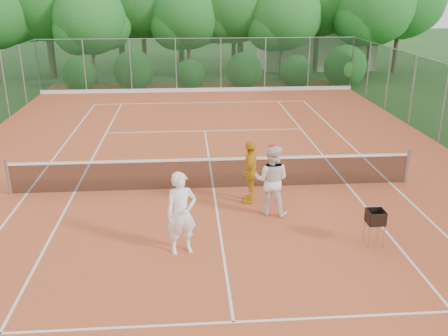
# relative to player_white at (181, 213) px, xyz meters

# --- Properties ---
(ground) EXTENTS (120.00, 120.00, 0.00)m
(ground) POSITION_rel_player_white_xyz_m (0.92, 3.75, -0.98)
(ground) COLOR #1E4318
(ground) RESTS_ON ground
(clay_court) EXTENTS (18.00, 36.00, 0.02)m
(clay_court) POSITION_rel_player_white_xyz_m (0.92, 3.75, -0.97)
(clay_court) COLOR #C0542C
(clay_court) RESTS_ON ground
(club_building) EXTENTS (8.00, 5.00, 3.00)m
(club_building) POSITION_rel_player_white_xyz_m (9.92, 27.75, 0.52)
(club_building) COLOR beige
(club_building) RESTS_ON ground
(tennis_net) EXTENTS (11.97, 0.10, 1.10)m
(tennis_net) POSITION_rel_player_white_xyz_m (0.92, 3.75, -0.45)
(tennis_net) COLOR gray
(tennis_net) RESTS_ON clay_court
(player_white) EXTENTS (0.80, 0.63, 1.92)m
(player_white) POSITION_rel_player_white_xyz_m (0.00, 0.00, 0.00)
(player_white) COLOR white
(player_white) RESTS_ON clay_court
(player_center_grp) EXTENTS (1.11, 0.98, 1.93)m
(player_center_grp) POSITION_rel_player_white_xyz_m (2.35, 1.89, -0.00)
(player_center_grp) COLOR white
(player_center_grp) RESTS_ON clay_court
(player_yellow) EXTENTS (0.66, 1.12, 1.79)m
(player_yellow) POSITION_rel_player_white_xyz_m (1.90, 2.71, -0.06)
(player_yellow) COLOR gold
(player_yellow) RESTS_ON clay_court
(ball_hopper) EXTENTS (0.38, 0.38, 0.88)m
(ball_hopper) POSITION_rel_player_white_xyz_m (4.46, -0.01, -0.26)
(ball_hopper) COLOR gray
(ball_hopper) RESTS_ON clay_court
(stray_ball_a) EXTENTS (0.07, 0.07, 0.07)m
(stray_ball_a) POSITION_rel_player_white_xyz_m (-1.70, 14.99, -0.93)
(stray_ball_a) COLOR yellow
(stray_ball_a) RESTS_ON clay_court
(stray_ball_b) EXTENTS (0.07, 0.07, 0.07)m
(stray_ball_b) POSITION_rel_player_white_xyz_m (-0.80, 15.76, -0.93)
(stray_ball_b) COLOR yellow
(stray_ball_b) RESTS_ON clay_court
(stray_ball_c) EXTENTS (0.07, 0.07, 0.07)m
(stray_ball_c) POSITION_rel_player_white_xyz_m (1.13, 12.60, -0.93)
(stray_ball_c) COLOR #B6D631
(stray_ball_c) RESTS_ON clay_court
(court_markings) EXTENTS (11.03, 23.83, 0.01)m
(court_markings) POSITION_rel_player_white_xyz_m (0.92, 3.75, -0.96)
(court_markings) COLOR white
(court_markings) RESTS_ON clay_court
(fence_back) EXTENTS (18.07, 0.07, 3.00)m
(fence_back) POSITION_rel_player_white_xyz_m (0.92, 18.75, 0.54)
(fence_back) COLOR #19381E
(fence_back) RESTS_ON clay_court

